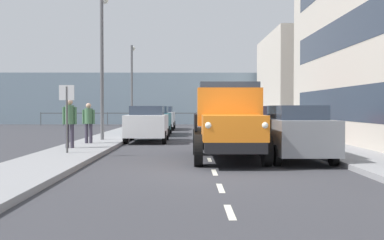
# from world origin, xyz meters

# --- Properties ---
(ground_plane) EXTENTS (80.00, 80.00, 0.00)m
(ground_plane) POSITION_xyz_m (0.00, -9.81, 0.00)
(ground_plane) COLOR #38383D
(sidewalk_left) EXTENTS (2.19, 42.39, 0.15)m
(sidewalk_left) POSITION_xyz_m (-4.70, -9.81, 0.07)
(sidewalk_left) COLOR gray
(sidewalk_left) RESTS_ON ground_plane
(sidewalk_right) EXTENTS (2.19, 42.39, 0.15)m
(sidewalk_right) POSITION_xyz_m (4.70, -9.81, 0.07)
(sidewalk_right) COLOR gray
(sidewalk_right) RESTS_ON ground_plane
(road_centreline_markings) EXTENTS (0.12, 39.30, 0.01)m
(road_centreline_markings) POSITION_xyz_m (0.00, -9.57, 0.00)
(road_centreline_markings) COLOR silver
(road_centreline_markings) RESTS_ON ground_plane
(building_far_block) EXTENTS (8.96, 11.58, 7.57)m
(building_far_block) POSITION_xyz_m (-10.28, -26.98, 3.79)
(building_far_block) COLOR beige
(building_far_block) RESTS_ON ground_plane
(sea_horizon) EXTENTS (80.00, 0.80, 5.00)m
(sea_horizon) POSITION_xyz_m (0.00, -34.00, 2.50)
(sea_horizon) COLOR gray
(sea_horizon) RESTS_ON ground_plane
(seawall_railing) EXTENTS (28.08, 0.08, 1.20)m
(seawall_railing) POSITION_xyz_m (-0.00, -30.40, 0.92)
(seawall_railing) COLOR #4C5156
(seawall_railing) RESTS_ON ground_plane
(truck_vintage_orange) EXTENTS (2.17, 5.64, 2.43)m
(truck_vintage_orange) POSITION_xyz_m (-0.58, -2.56, 1.18)
(truck_vintage_orange) COLOR black
(truck_vintage_orange) RESTS_ON ground_plane
(car_grey_kerbside_near) EXTENTS (1.78, 4.49, 1.72)m
(car_grey_kerbside_near) POSITION_xyz_m (-2.65, -2.68, 0.90)
(car_grey_kerbside_near) COLOR slate
(car_grey_kerbside_near) RESTS_ON ground_plane
(car_red_kerbside_1) EXTENTS (1.82, 3.98, 1.72)m
(car_red_kerbside_1) POSITION_xyz_m (-2.65, -8.79, 0.89)
(car_red_kerbside_1) COLOR #B21E1E
(car_red_kerbside_1) RESTS_ON ground_plane
(car_white_oppositeside_0) EXTENTS (1.94, 3.92, 1.72)m
(car_white_oppositeside_0) POSITION_xyz_m (2.65, -10.55, 0.90)
(car_white_oppositeside_0) COLOR white
(car_white_oppositeside_0) RESTS_ON ground_plane
(car_teal_oppositeside_1) EXTENTS (1.81, 4.50, 1.72)m
(car_teal_oppositeside_1) POSITION_xyz_m (2.65, -16.17, 0.90)
(car_teal_oppositeside_1) COLOR #1E6670
(car_teal_oppositeside_1) RESTS_ON ground_plane
(car_silver_oppositeside_2) EXTENTS (1.86, 4.67, 1.72)m
(car_silver_oppositeside_2) POSITION_xyz_m (2.65, -22.95, 0.90)
(car_silver_oppositeside_2) COLOR #B7BABF
(car_silver_oppositeside_2) RESTS_ON ground_plane
(pedestrian_in_dark_coat) EXTENTS (0.53, 0.34, 1.83)m
(pedestrian_in_dark_coat) POSITION_xyz_m (5.09, -5.53, 1.23)
(pedestrian_in_dark_coat) COLOR #383342
(pedestrian_in_dark_coat) RESTS_ON sidewalk_right
(pedestrian_couple_b) EXTENTS (0.53, 0.34, 1.69)m
(pedestrian_couple_b) POSITION_xyz_m (4.88, -7.86, 1.14)
(pedestrian_couple_b) COLOR #383342
(pedestrian_couple_b) RESTS_ON sidewalk_right
(lamp_post_promenade) EXTENTS (0.32, 1.14, 6.83)m
(lamp_post_promenade) POSITION_xyz_m (4.71, -10.18, 4.19)
(lamp_post_promenade) COLOR #59595B
(lamp_post_promenade) RESTS_ON sidewalk_right
(lamp_post_far) EXTENTS (0.32, 1.14, 6.05)m
(lamp_post_far) POSITION_xyz_m (4.84, -22.69, 3.78)
(lamp_post_far) COLOR #59595B
(lamp_post_far) RESTS_ON sidewalk_right
(street_sign) EXTENTS (0.50, 0.07, 2.25)m
(street_sign) POSITION_xyz_m (4.71, -3.66, 1.68)
(street_sign) COLOR #4C4C4C
(street_sign) RESTS_ON sidewalk_right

